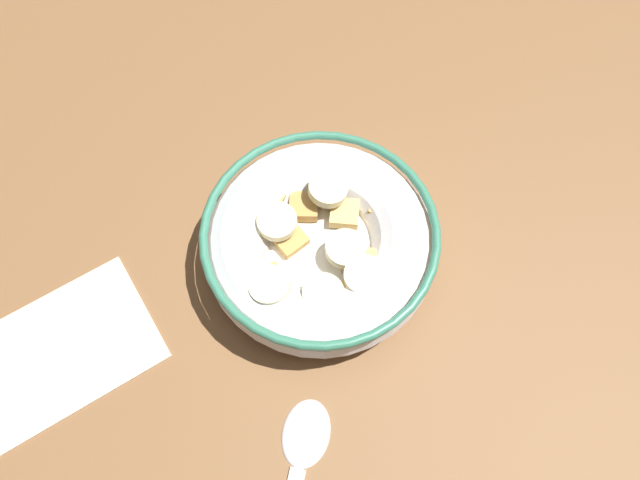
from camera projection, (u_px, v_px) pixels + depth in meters
ground_plane at (320, 263)px, 45.32cm from camera, size 126.83×126.83×2.00cm
cereal_bowl at (320, 244)px, 42.16cm from camera, size 16.01×16.01×4.98cm
spoon at (298, 470)px, 37.97cm from camera, size 8.87×15.37×0.80cm
folded_napkin at (47, 358)px, 41.13cm from camera, size 16.28×12.70×0.30cm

